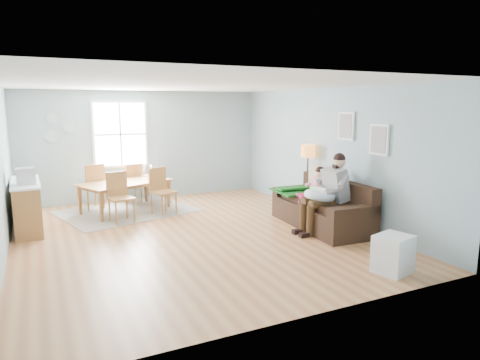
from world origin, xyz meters
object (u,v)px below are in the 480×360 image
father (328,190)px  storage_cube (393,254)px  chair_sw (119,193)px  sofa (324,210)px  chair_nw (93,183)px  chair_ne (132,181)px  dining_table (127,197)px  counter (27,205)px  monitor (25,176)px  chair_se (161,187)px  toddler (315,186)px  baby_swing (152,185)px  floor_lamp (308,157)px

father → storage_cube: bearing=-100.5°
father → chair_sw: (-3.37, 2.41, -0.20)m
sofa → storage_cube: sofa is taller
chair_nw → chair_ne: chair_nw is taller
dining_table → counter: counter is taller
chair_sw → monitor: 1.75m
father → chair_se: 3.62m
sofa → chair_nw: (-3.88, 3.39, 0.28)m
sofa → counter: counter is taller
father → chair_nw: 5.26m
sofa → toddler: bearing=108.5°
storage_cube → chair_nw: 6.65m
dining_table → baby_swing: (0.77, 0.81, 0.06)m
chair_ne → baby_swing: chair_ne is taller
toddler → chair_sw: (-3.46, 1.88, -0.20)m
chair_se → monitor: monitor is taller
dining_table → chair_sw: 0.87m
counter → monitor: monitor is taller
chair_nw → counter: size_ratio=0.62×
chair_se → baby_swing: size_ratio=1.02×
dining_table → monitor: monitor is taller
monitor → counter: bearing=93.7°
dining_table → storage_cube: bearing=-85.3°
chair_nw → sofa: bearing=-41.1°
chair_sw → chair_ne: (0.58, 1.56, -0.03)m
chair_se → chair_nw: (-1.29, 1.04, 0.02)m
floor_lamp → storage_cube: size_ratio=2.60×
sofa → father: bearing=-116.7°
chair_se → baby_swing: bearing=84.6°
sofa → father: (-0.16, -0.32, 0.46)m
chair_sw → toddler: bearing=-28.5°
toddler → chair_nw: (-3.81, 3.17, -0.18)m
counter → toddler: bearing=-21.4°
storage_cube → chair_nw: chair_nw is taller
monitor → sofa: bearing=-20.2°
father → chair_nw: size_ratio=1.41×
chair_nw → monitor: bearing=-131.7°
monitor → storage_cube: bearing=-42.4°
toddler → sofa: bearing=-71.5°
floor_lamp → counter: (-5.50, 1.23, -0.78)m
storage_cube → chair_ne: size_ratio=0.60×
floor_lamp → chair_se: floor_lamp is taller
sofa → counter: size_ratio=1.38×
monitor → baby_swing: monitor is taller
chair_nw → monitor: 2.03m
storage_cube → monitor: (-4.66, 4.26, 0.81)m
floor_lamp → chair_nw: floor_lamp is taller
storage_cube → toddler: bearing=79.8°
baby_swing → counter: bearing=-152.1°
counter → baby_swing: (2.74, 1.45, -0.08)m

